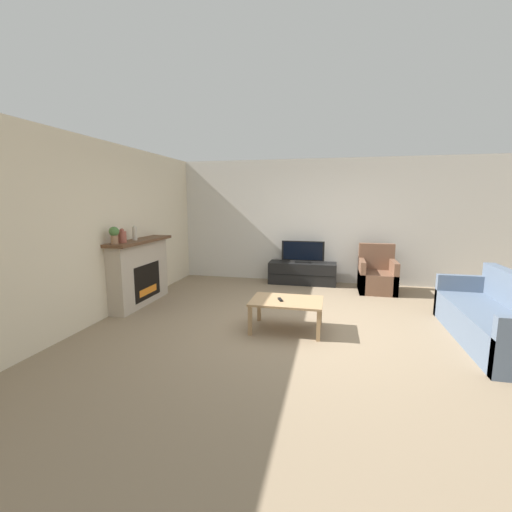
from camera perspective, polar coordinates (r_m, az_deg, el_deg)
name	(u,v)px	position (r m, az deg, el deg)	size (l,w,h in m)	color
ground_plane	(307,326)	(5.13, 8.48, -11.47)	(24.00, 24.00, 0.00)	#89755B
wall_back	(318,221)	(7.70, 10.34, 5.69)	(12.00, 0.06, 2.70)	beige
wall_left	(112,229)	(5.91, -22.91, 4.09)	(0.06, 12.00, 2.70)	beige
fireplace	(140,271)	(6.30, -18.79, -2.45)	(0.40, 1.58, 1.15)	#B7A893
mantel_vase_left	(122,236)	(5.80, -21.42, 3.07)	(0.13, 0.13, 0.23)	#994C3D
mantel_vase_centre_left	(135,233)	(6.09, -19.56, 3.61)	(0.08, 0.08, 0.25)	beige
potted_plant	(114,234)	(5.63, -22.57, 3.38)	(0.15, 0.15, 0.27)	#936B4C
tv_stand	(302,273)	(7.56, 7.73, -2.83)	(1.45, 0.48, 0.47)	black
tv	(303,253)	(7.48, 7.80, 0.56)	(0.92, 0.18, 0.47)	black
armchair	(377,277)	(7.27, 19.49, -3.25)	(0.70, 0.76, 0.94)	brown
coffee_table	(287,304)	(4.83, 5.13, -7.90)	(0.99, 0.67, 0.44)	#A37F56
remote	(280,300)	(4.80, 4.06, -7.25)	(0.09, 0.15, 0.02)	black
couch	(497,321)	(5.37, 35.19, -8.87)	(0.80, 2.12, 0.87)	slate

